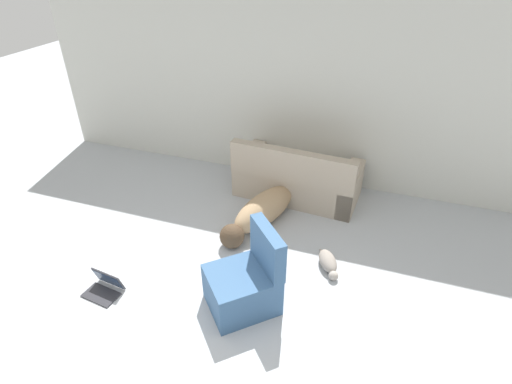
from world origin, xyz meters
TOP-DOWN VIEW (x-y plane):
  - ground_plane at (0.00, 0.00)m, footprint 20.00×20.00m
  - wall_back at (0.00, 3.47)m, footprint 7.40×0.06m
  - couch at (0.33, 2.93)m, footprint 1.72×0.92m
  - dog at (0.06, 2.14)m, footprint 0.76×1.56m
  - cat at (1.02, 1.62)m, footprint 0.33×0.49m
  - laptop_open at (-1.09, 0.54)m, footprint 0.39×0.32m
  - side_chair at (0.34, 0.84)m, footprint 0.85×0.84m

SIDE VIEW (x-z plane):
  - ground_plane at x=0.00m, z-range 0.00..0.00m
  - laptop_open at x=-1.09m, z-range -0.04..0.18m
  - cat at x=1.02m, z-range 0.00..0.15m
  - dog at x=0.06m, z-range -0.01..0.38m
  - couch at x=0.33m, z-range -0.15..0.69m
  - side_chair at x=0.34m, z-range -0.15..0.72m
  - wall_back at x=0.00m, z-range 0.00..2.57m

